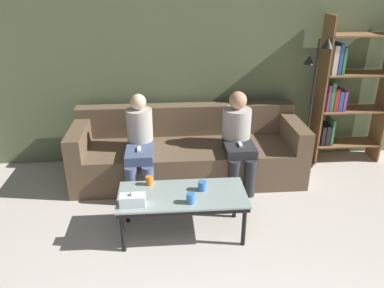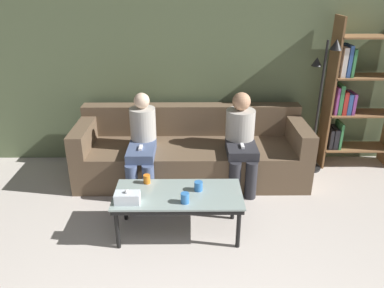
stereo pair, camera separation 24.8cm
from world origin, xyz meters
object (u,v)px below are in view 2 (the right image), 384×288
at_px(cup_far_center, 198,186).
at_px(tissue_box, 127,198).
at_px(bookshelf, 354,96).
at_px(seated_person_left_end, 142,141).
at_px(coffee_table, 178,197).
at_px(standing_lamp, 322,93).
at_px(seated_person_mid_left, 241,138).
at_px(cup_near_left, 185,198).
at_px(cup_near_right, 147,179).
at_px(couch, 192,153).

bearing_deg(cup_far_center, tissue_box, -162.00).
distance_m(tissue_box, bookshelf, 3.07).
bearing_deg(cup_far_center, seated_person_left_end, 125.71).
distance_m(coffee_table, standing_lamp, 2.22).
xyz_separation_m(standing_lamp, seated_person_mid_left, (-0.99, -0.37, -0.41)).
xyz_separation_m(cup_near_left, seated_person_mid_left, (0.63, 1.10, 0.11)).
height_order(bookshelf, seated_person_mid_left, bookshelf).
height_order(cup_near_left, standing_lamp, standing_lamp).
distance_m(bookshelf, seated_person_mid_left, 1.57).
xyz_separation_m(seated_person_left_end, seated_person_mid_left, (1.12, 0.03, 0.02)).
bearing_deg(coffee_table, seated_person_mid_left, 53.76).
distance_m(cup_near_right, standing_lamp, 2.34).
distance_m(coffee_table, bookshelf, 2.64).
xyz_separation_m(couch, cup_near_right, (-0.44, -0.96, 0.18)).
height_order(cup_far_center, seated_person_left_end, seated_person_left_end).
distance_m(coffee_table, cup_far_center, 0.21).
xyz_separation_m(cup_far_center, seated_person_mid_left, (0.50, 0.89, 0.11)).
xyz_separation_m(cup_far_center, tissue_box, (-0.63, -0.21, 0.01)).
bearing_deg(seated_person_mid_left, seated_person_left_end, -178.21).
bearing_deg(cup_far_center, cup_near_right, 164.19).
xyz_separation_m(bookshelf, seated_person_left_end, (-2.57, -0.55, -0.35)).
relative_size(coffee_table, tissue_box, 5.39).
distance_m(cup_near_right, seated_person_left_end, 0.73).
relative_size(seated_person_left_end, seated_person_mid_left, 1.00).
bearing_deg(bookshelf, tissue_box, -148.07).
xyz_separation_m(cup_near_left, bookshelf, (2.08, 1.61, 0.44)).
relative_size(cup_far_center, tissue_box, 0.41).
bearing_deg(couch, cup_near_right, -114.53).
relative_size(bookshelf, seated_person_left_end, 1.72).
xyz_separation_m(cup_near_left, cup_far_center, (0.12, 0.21, -0.00)).
height_order(couch, standing_lamp, standing_lamp).
xyz_separation_m(cup_far_center, seated_person_left_end, (-0.62, 0.86, 0.09)).
height_order(tissue_box, bookshelf, bookshelf).
height_order(couch, cup_far_center, couch).
height_order(cup_near_right, seated_person_left_end, seated_person_left_end).
distance_m(cup_near_right, seated_person_mid_left, 1.26).
xyz_separation_m(couch, seated_person_mid_left, (0.56, -0.21, 0.29)).
relative_size(cup_far_center, standing_lamp, 0.05).
bearing_deg(seated_person_left_end, cup_far_center, -54.29).
xyz_separation_m(bookshelf, seated_person_mid_left, (-1.45, -0.51, -0.33)).
xyz_separation_m(cup_near_right, tissue_box, (-0.14, -0.35, 0.01)).
bearing_deg(cup_near_left, bookshelf, 37.87).
xyz_separation_m(couch, standing_lamp, (1.55, 0.16, 0.70)).
relative_size(cup_near_left, cup_far_center, 1.07).
distance_m(coffee_table, seated_person_left_end, 1.02).
xyz_separation_m(coffee_table, cup_near_left, (0.07, -0.16, 0.09)).
height_order(seated_person_left_end, seated_person_mid_left, seated_person_mid_left).
height_order(bookshelf, standing_lamp, bookshelf).
height_order(coffee_table, seated_person_mid_left, seated_person_mid_left).
relative_size(cup_far_center, seated_person_left_end, 0.08).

